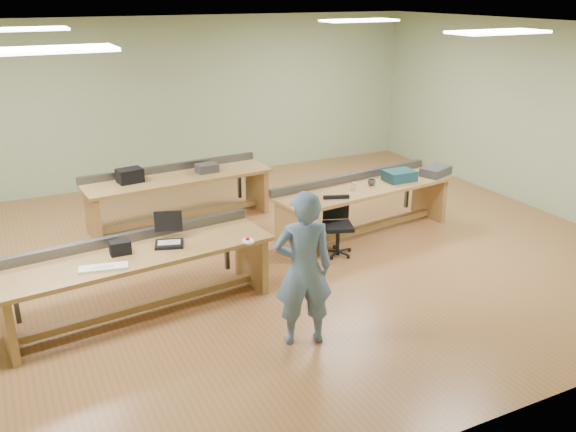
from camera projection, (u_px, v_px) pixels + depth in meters
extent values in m
plane|color=brown|center=(255.00, 256.00, 8.36)|extent=(10.00, 10.00, 0.00)
plane|color=silver|center=(250.00, 28.00, 7.30)|extent=(10.00, 10.00, 0.00)
cube|color=#92A27B|center=(167.00, 101.00, 11.19)|extent=(10.00, 0.04, 3.00)
cube|color=#92A27B|center=(466.00, 271.00, 4.47)|extent=(10.00, 0.04, 3.00)
cube|color=#92A27B|center=(536.00, 116.00, 9.89)|extent=(0.04, 8.00, 3.00)
cube|color=white|center=(41.00, 50.00, 5.02)|extent=(1.20, 0.50, 0.03)
cube|color=white|center=(17.00, 29.00, 7.54)|extent=(1.20, 0.50, 0.03)
cube|color=white|center=(498.00, 32.00, 7.09)|extent=(1.20, 0.50, 0.03)
cube|color=white|center=(359.00, 20.00, 9.61)|extent=(1.20, 0.50, 0.03)
cube|color=#AE8D49|center=(138.00, 255.00, 6.63)|extent=(3.06, 1.12, 0.05)
cube|color=#AE8D49|center=(6.00, 320.00, 6.06)|extent=(0.16, 0.70, 0.70)
cube|color=#AE8D49|center=(251.00, 258.00, 7.46)|extent=(0.16, 0.70, 0.70)
cube|color=#AE8D49|center=(143.00, 306.00, 6.85)|extent=(2.69, 0.39, 0.08)
cube|color=#4A4D51|center=(127.00, 238.00, 6.88)|extent=(2.98, 0.41, 0.11)
cube|color=#AE8D49|center=(366.00, 188.00, 8.84)|extent=(2.93, 1.12, 0.05)
cube|color=#AE8D49|center=(290.00, 231.00, 8.28)|extent=(0.16, 0.67, 0.70)
cube|color=#AE8D49|center=(429.00, 196.00, 9.66)|extent=(0.16, 0.67, 0.70)
cube|color=#AE8D49|center=(364.00, 228.00, 9.06)|extent=(2.55, 0.43, 0.08)
cube|color=#4A4D51|center=(351.00, 177.00, 9.08)|extent=(2.84, 0.45, 0.11)
cube|color=#AE8D49|center=(179.00, 178.00, 9.32)|extent=(2.94, 1.00, 0.05)
cube|color=#AE8D49|center=(93.00, 217.00, 8.81)|extent=(0.13, 0.67, 0.70)
cube|color=#AE8D49|center=(257.00, 188.00, 10.09)|extent=(0.13, 0.67, 0.70)
cube|color=#AE8D49|center=(181.00, 216.00, 9.54)|extent=(2.59, 0.30, 0.08)
cube|color=#4A4D51|center=(171.00, 168.00, 9.57)|extent=(2.88, 0.31, 0.11)
imported|color=slate|center=(303.00, 269.00, 6.07)|extent=(0.68, 0.54, 1.65)
cube|color=black|center=(169.00, 244.00, 6.81)|extent=(0.37, 0.34, 0.03)
cube|color=black|center=(168.00, 221.00, 6.84)|extent=(0.30, 0.11, 0.24)
cube|color=silver|center=(104.00, 268.00, 6.24)|extent=(0.51, 0.26, 0.03)
ellipsoid|color=white|center=(248.00, 241.00, 6.84)|extent=(0.16, 0.18, 0.07)
cube|color=black|center=(120.00, 248.00, 6.56)|extent=(0.22, 0.14, 0.15)
cylinder|color=black|center=(338.00, 241.00, 8.35)|extent=(0.05, 0.05, 0.40)
cube|color=black|center=(338.00, 226.00, 8.27)|extent=(0.48, 0.48, 0.05)
cube|color=black|center=(336.00, 207.00, 8.36)|extent=(0.35, 0.16, 0.34)
cylinder|color=black|center=(337.00, 252.00, 8.41)|extent=(0.55, 0.55, 0.05)
cube|color=#133440|center=(399.00, 176.00, 9.08)|extent=(0.45, 0.34, 0.15)
cube|color=#333335|center=(436.00, 171.00, 9.35)|extent=(0.56, 0.46, 0.13)
imported|color=#333335|center=(372.00, 182.00, 8.87)|extent=(0.15, 0.15, 0.09)
cylinder|color=silver|center=(354.00, 186.00, 8.67)|extent=(0.08, 0.08, 0.11)
cube|color=black|center=(130.00, 176.00, 8.99)|extent=(0.39, 0.31, 0.21)
cube|color=#333335|center=(207.00, 168.00, 9.51)|extent=(0.34, 0.26, 0.13)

